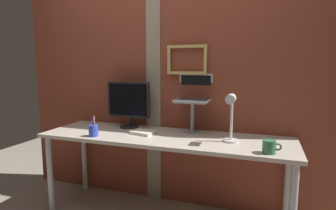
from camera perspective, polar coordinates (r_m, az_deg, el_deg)
brick_wall_back at (r=2.69m, az=-0.44°, el=6.41°), size 3.04×0.16×2.50m
desk at (r=2.40m, az=-0.80°, el=-7.93°), size 2.13×0.62×0.74m
monitor at (r=2.67m, az=-8.06°, el=0.67°), size 0.43×0.18×0.44m
laptop_stand at (r=2.46m, az=4.99°, el=-1.37°), size 0.28×0.22×0.28m
laptop at (r=2.51m, az=5.41°, el=2.48°), size 0.31×0.26×0.24m
desk_lamp at (r=2.15m, az=12.75°, el=-1.57°), size 0.12×0.20×0.38m
pen_cup at (r=2.43m, az=-14.99°, el=-5.04°), size 0.08×0.08×0.17m
coffee_mug at (r=2.03m, az=20.02°, el=-8.04°), size 0.13×0.09×0.09m
paper_clutter_stack at (r=2.45m, az=-5.14°, el=-5.61°), size 0.23×0.18×0.02m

